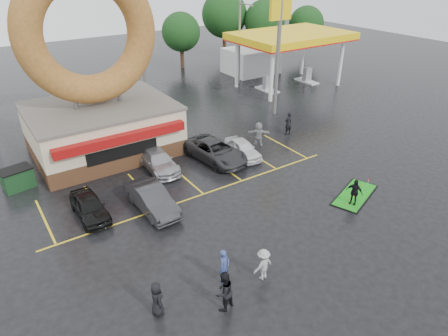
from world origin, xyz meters
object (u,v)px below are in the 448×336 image
person_blue (224,266)px  person_cameraman (354,192)px  car_dgrey (152,199)px  car_grey (215,151)px  car_white (243,149)px  gas_station (273,48)px  streetlight_right (240,41)px  car_silver (158,161)px  donut_shop (98,95)px  shell_sign (279,33)px  streetlight_mid (143,57)px  dumpster (18,179)px  car_black (89,207)px  putting_green (355,195)px

person_blue → person_cameraman: person_blue is taller
car_dgrey → car_grey: car_grey is taller
car_dgrey → car_white: car_dgrey is taller
gas_station → person_blue: (-23.09, -24.55, -2.82)m
streetlight_right → car_dgrey: streetlight_right is taller
car_silver → car_grey: car_grey is taller
donut_shop → person_blue: 16.96m
donut_shop → shell_sign: donut_shop is taller
car_white → person_blue: size_ratio=2.13×
streetlight_mid → donut_shop: bearing=-131.4°
shell_sign → car_dgrey: bearing=-152.8°
person_blue → dumpster: bearing=88.5°
car_white → streetlight_right: bearing=60.4°
car_grey → car_white: (2.04, -0.61, -0.12)m
donut_shop → car_dgrey: (-0.40, -9.39, -3.72)m
streetlight_mid → car_black: streetlight_mid is taller
car_black → car_white: (11.86, 1.38, -0.02)m
gas_station → putting_green: size_ratio=3.18×
donut_shop → car_black: (-3.66, -8.01, -3.81)m
streetlight_mid → car_black: 19.63m
car_black → car_dgrey: car_dgrey is taller
gas_station → car_dgrey: bearing=-143.4°
car_black → car_grey: bearing=11.1°
shell_sign → putting_green: 16.64m
shell_sign → streetlight_mid: (-9.00, 8.92, -2.60)m
streetlight_right → car_white: size_ratio=2.41×
donut_shop → car_grey: 9.37m
gas_station → car_white: gas_station is taller
streetlight_right → dumpster: 28.19m
streetlight_mid → person_blue: 25.83m
person_cameraman → dumpster: bearing=-149.5°
donut_shop → gas_station: donut_shop is taller
car_grey → dumpster: bearing=155.8°
streetlight_right → dumpster: streetlight_right is taller
shell_sign → person_blue: size_ratio=6.06×
car_black → car_dgrey: size_ratio=0.85×
gas_station → car_white: (-14.81, -14.60, -3.06)m
streetlight_mid → person_cameraman: (2.92, -23.50, -3.93)m
person_cameraman → streetlight_mid: bearing=166.6°
donut_shop → person_blue: size_ratio=7.72×
gas_station → person_cameraman: bearing=-119.1°
person_cameraman → putting_green: person_cameraman is taller
car_black → car_grey: 10.02m
car_white → car_black: bearing=-168.2°
gas_station → car_silver: 24.78m
gas_station → shell_sign: 11.93m
shell_sign → car_black: size_ratio=2.76×
donut_shop → streetlight_right: 21.00m
car_grey → person_cameraman: (3.77, -9.54, 0.10)m
car_grey → car_black: bearing=-176.2°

